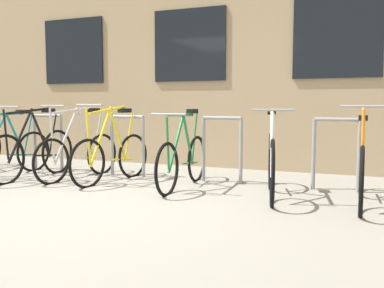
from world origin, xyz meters
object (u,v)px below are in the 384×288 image
(bicycle_yellow, at_px, (112,155))
(bicycle_silver, at_px, (78,153))
(bicycle_orange, at_px, (361,168))
(bicycle_green, at_px, (183,159))
(bicycle_white, at_px, (271,163))
(bicycle_teal, at_px, (8,151))
(bicycle_black, at_px, (33,152))

(bicycle_yellow, height_order, bicycle_silver, bicycle_yellow)
(bicycle_orange, distance_m, bicycle_silver, 3.87)
(bicycle_green, relative_size, bicycle_white, 1.01)
(bicycle_yellow, height_order, bicycle_teal, bicycle_yellow)
(bicycle_yellow, xyz_separation_m, bicycle_teal, (-1.78, -0.11, -0.01))
(bicycle_green, relative_size, bicycle_silver, 1.03)
(bicycle_orange, bearing_deg, bicycle_silver, 177.35)
(bicycle_orange, relative_size, bicycle_teal, 1.10)
(bicycle_green, distance_m, bicycle_silver, 1.69)
(bicycle_yellow, bearing_deg, bicycle_green, -0.15)
(bicycle_orange, relative_size, bicycle_silver, 1.09)
(bicycle_green, distance_m, bicycle_white, 1.19)
(bicycle_black, relative_size, bicycle_teal, 1.08)
(bicycle_green, xyz_separation_m, bicycle_silver, (-1.69, 0.05, 0.00))
(bicycle_teal, xyz_separation_m, bicycle_silver, (1.19, 0.16, 0.00))
(bicycle_teal, bearing_deg, bicycle_white, -0.11)
(bicycle_white, bearing_deg, bicycle_yellow, 176.91)
(bicycle_black, xyz_separation_m, bicycle_white, (3.51, 0.05, 0.01))
(bicycle_teal, bearing_deg, bicycle_yellow, 3.67)
(bicycle_orange, bearing_deg, bicycle_green, 176.58)
(bicycle_black, xyz_separation_m, bicycle_green, (2.33, 0.17, -0.02))
(bicycle_white, distance_m, bicycle_silver, 2.88)
(bicycle_yellow, relative_size, bicycle_white, 0.95)
(bicycle_silver, bearing_deg, bicycle_teal, -172.29)
(bicycle_orange, height_order, bicycle_green, bicycle_orange)
(bicycle_black, height_order, bicycle_orange, bicycle_orange)
(bicycle_green, distance_m, bicycle_teal, 2.88)
(bicycle_yellow, bearing_deg, bicycle_orange, -2.33)
(bicycle_green, bearing_deg, bicycle_yellow, 179.85)
(bicycle_yellow, relative_size, bicycle_green, 0.94)
(bicycle_yellow, distance_m, bicycle_black, 1.25)
(bicycle_orange, relative_size, bicycle_white, 1.06)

